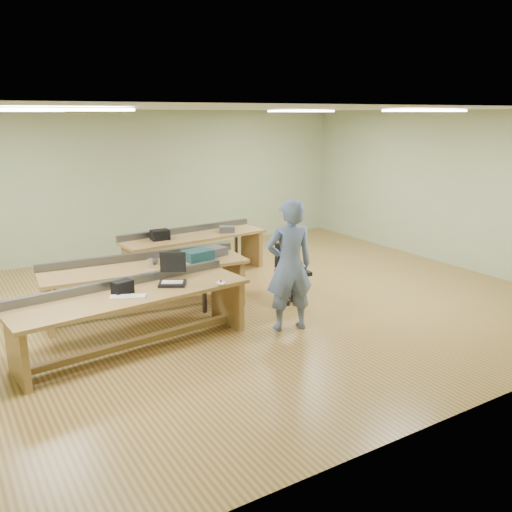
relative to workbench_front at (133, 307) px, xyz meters
name	(u,v)px	position (x,y,z in m)	size (l,w,h in m)	color
floor	(225,306)	(1.73, 0.77, -0.56)	(10.00, 10.00, 0.00)	#A1783D
ceiling	(222,108)	(1.73, 0.77, 2.44)	(10.00, 10.00, 0.00)	silver
wall_back	(134,183)	(1.73, 4.77, 0.94)	(10.00, 0.04, 3.00)	#A0AF84
wall_front	(436,280)	(1.73, -3.23, 0.94)	(10.00, 0.04, 3.00)	#A0AF84
wall_right	(448,188)	(6.73, 0.77, 0.94)	(0.04, 8.00, 3.00)	#A0AF84
fluor_panels	(222,111)	(1.73, 0.77, 2.41)	(6.20, 3.50, 0.03)	white
workbench_front	(133,307)	(0.00, 0.00, 0.00)	(3.11, 1.13, 0.86)	olive
workbench_mid	(146,277)	(0.60, 1.15, 0.00)	(3.09, 1.07, 0.86)	olive
workbench_back	(194,245)	(2.09, 2.61, -0.01)	(2.81, 0.95, 0.86)	olive
person	(289,266)	(2.07, -0.49, 0.36)	(0.67, 0.44, 1.84)	slate
laptop_base	(172,283)	(0.57, 0.05, 0.21)	(0.35, 0.28, 0.04)	black
laptop_screen	(173,262)	(0.64, 0.16, 0.46)	(0.35, 0.02, 0.27)	black
keyboard	(128,297)	(-0.10, -0.15, 0.20)	(0.43, 0.14, 0.03)	beige
trackball_mouse	(221,283)	(1.11, -0.30, 0.22)	(0.12, 0.14, 0.06)	white
camera_bag	(122,287)	(-0.10, 0.04, 0.27)	(0.25, 0.16, 0.17)	black
task_chair	(292,280)	(2.78, 0.46, -0.22)	(0.54, 0.54, 0.93)	black
parts_bin_teal	(197,255)	(1.40, 1.02, 0.26)	(0.43, 0.32, 0.15)	#13363D
parts_bin_grey	(210,252)	(1.67, 1.11, 0.25)	(0.48, 0.30, 0.13)	#3C3D3F
mug	(154,261)	(0.74, 1.13, 0.24)	(0.13, 0.13, 0.11)	#3C3D3F
drinks_can	(150,263)	(0.62, 0.98, 0.25)	(0.07, 0.07, 0.13)	silver
storage_box_back	(160,235)	(1.42, 2.59, 0.28)	(0.31, 0.22, 0.18)	black
tray_back	(227,229)	(2.73, 2.53, 0.25)	(0.28, 0.21, 0.11)	#3C3D3F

